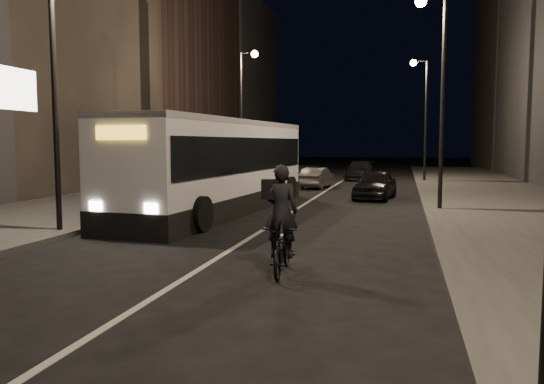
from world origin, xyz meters
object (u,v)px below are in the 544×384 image
Objects in this scene: car_near at (375,184)px; streetlight_right_far at (422,103)px; city_bus at (220,162)px; streetlight_left_near at (61,49)px; streetlight_left_far at (245,99)px; car_mid at (317,178)px; car_far at (360,170)px; cyclist_on_bicycle at (282,238)px; streetlight_right_mid at (436,73)px.

streetlight_right_far is at bearing 85.64° from car_near.
streetlight_left_near is at bearing -108.16° from city_bus.
streetlight_left_far is 6.55m from car_mid.
car_far is (6.47, 7.68, -4.67)m from streetlight_left_far.
car_far is at bearing 75.86° from streetlight_left_near.
streetlight_right_far is 3.57× the size of cyclist_on_bicycle.
city_bus reaches higher than cyclist_on_bicycle.
cyclist_on_bicycle is at bearing -86.43° from car_near.
city_bus is at bearing -100.00° from car_far.
streetlight_left_far reaches higher than car_mid.
streetlight_left_near reaches higher than cyclist_on_bicycle.
streetlight_right_far is at bearing 90.00° from streetlight_right_mid.
streetlight_left_near is 15.65m from car_near.
streetlight_right_far is at bearing 66.04° from streetlight_left_near.
city_bus is 11.96m from car_mid.
car_far is at bearing 158.24° from streetlight_right_far.
streetlight_right_mid is 12.44m from cyclist_on_bicycle.
city_bus is 2.82× the size of car_far.
streetlight_left_far is at bearing 136.84° from streetlight_right_mid.
city_bus is at bearing -124.56° from car_near.
cyclist_on_bicycle is 28.69m from car_far.
city_bus is at bearing 87.06° from car_mid.
cyclist_on_bicycle is at bearing -59.16° from city_bus.
streetlight_right_far is at bearing -128.63° from car_mid.
car_near is at bearing 80.98° from cyclist_on_bicycle.
streetlight_right_mid is at bearing -90.00° from streetlight_right_far.
car_far is at bearing 86.34° from cyclist_on_bicycle.
car_near is (1.08, 15.47, -0.06)m from cyclist_on_bicycle.
cyclist_on_bicycle reaches higher than car_near.
car_far is at bearing -97.51° from car_mid.
city_bus is 3.26× the size of car_near.
streetlight_left_near is 1.97× the size of car_near.
streetlight_left_near is at bearing 82.46° from car_mid.
streetlight_right_mid and streetlight_left_near have the same top height.
streetlight_left_near reaches higher than city_bus.
streetlight_left_near is 9.02m from cyclist_on_bicycle.
streetlight_left_far is 10.96m from car_near.
streetlight_right_far is 6.50m from car_far.
streetlight_left_far reaches higher than cyclist_on_bicycle.
car_near reaches higher than car_far.
car_far is (-1.76, 13.21, -0.01)m from car_near.
streetlight_left_near is 26.89m from car_far.
streetlight_left_near is 19.06m from car_mid.
car_near is (8.23, -5.53, -4.66)m from streetlight_left_far.
car_mid is (-6.15, 9.90, -4.75)m from streetlight_right_mid.
streetlight_right_mid is at bearing 67.26° from cyclist_on_bicycle.
streetlight_right_mid is 2.19× the size of car_mid.
cyclist_on_bicycle is (-3.52, -11.01, -4.60)m from streetlight_right_mid.
streetlight_right_mid is 1.71× the size of car_far.
streetlight_right_mid is 1.97× the size of car_near.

